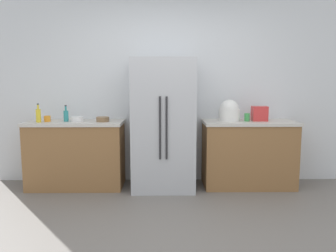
# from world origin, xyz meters

# --- Properties ---
(ground_plane) EXTENTS (9.85, 9.85, 0.00)m
(ground_plane) POSITION_xyz_m (0.00, 0.00, 0.00)
(ground_plane) COLOR slate
(kitchen_back_panel) EXTENTS (4.92, 0.10, 3.07)m
(kitchen_back_panel) POSITION_xyz_m (0.00, 1.92, 1.54)
(kitchen_back_panel) COLOR silver
(kitchen_back_panel) RESTS_ON ground_plane
(counter_left) EXTENTS (1.28, 0.60, 0.90)m
(counter_left) POSITION_xyz_m (-1.26, 1.57, 0.45)
(counter_left) COLOR olive
(counter_left) RESTS_ON ground_plane
(counter_right) EXTENTS (1.23, 0.60, 0.90)m
(counter_right) POSITION_xyz_m (1.08, 1.57, 0.45)
(counter_right) COLOR olive
(counter_right) RESTS_ON ground_plane
(refrigerator) EXTENTS (0.82, 0.70, 1.72)m
(refrigerator) POSITION_xyz_m (-0.08, 1.51, 0.86)
(refrigerator) COLOR #B2B5BA
(refrigerator) RESTS_ON ground_plane
(toaster) EXTENTS (0.20, 0.14, 0.20)m
(toaster) POSITION_xyz_m (1.22, 1.58, 1.00)
(toaster) COLOR red
(toaster) RESTS_ON counter_right
(rice_cooker) EXTENTS (0.28, 0.28, 0.29)m
(rice_cooker) POSITION_xyz_m (0.80, 1.56, 1.03)
(rice_cooker) COLOR white
(rice_cooker) RESTS_ON counter_right
(bottle_a) EXTENTS (0.06, 0.06, 0.24)m
(bottle_a) POSITION_xyz_m (-1.71, 1.47, 0.99)
(bottle_a) COLOR yellow
(bottle_a) RESTS_ON counter_left
(bottle_b) EXTENTS (0.06, 0.06, 0.22)m
(bottle_b) POSITION_xyz_m (-1.37, 1.56, 0.98)
(bottle_b) COLOR teal
(bottle_b) RESTS_ON counter_left
(cup_a) EXTENTS (0.07, 0.07, 0.11)m
(cup_a) POSITION_xyz_m (1.04, 1.55, 0.95)
(cup_a) COLOR green
(cup_a) RESTS_ON counter_right
(cup_b) EXTENTS (0.08, 0.08, 0.08)m
(cup_b) POSITION_xyz_m (-1.62, 1.54, 0.94)
(cup_b) COLOR orange
(cup_b) RESTS_ON counter_left
(bowl_a) EXTENTS (0.16, 0.16, 0.07)m
(bowl_a) POSITION_xyz_m (-1.22, 1.52, 0.93)
(bowl_a) COLOR white
(bowl_a) RESTS_ON counter_left
(bowl_b) EXTENTS (0.17, 0.17, 0.06)m
(bowl_b) POSITION_xyz_m (-0.88, 1.52, 0.93)
(bowl_b) COLOR brown
(bowl_b) RESTS_ON counter_left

